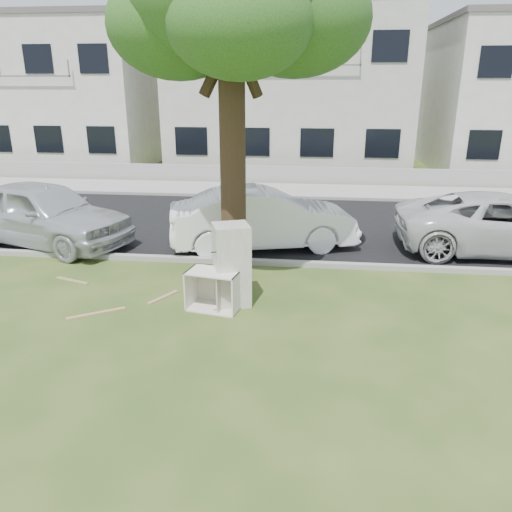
# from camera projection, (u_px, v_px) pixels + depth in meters

# --- Properties ---
(ground) EXTENTS (120.00, 120.00, 0.00)m
(ground) POSITION_uv_depth(u_px,v_px,m) (241.00, 309.00, 9.37)
(ground) COLOR #2E4619
(road) EXTENTS (120.00, 7.00, 0.01)m
(road) POSITION_uv_depth(u_px,v_px,m) (269.00, 224.00, 15.00)
(road) COLOR black
(road) RESTS_ON ground
(kerb_near) EXTENTS (120.00, 0.18, 0.12)m
(kerb_near) POSITION_uv_depth(u_px,v_px,m) (256.00, 264.00, 11.67)
(kerb_near) COLOR gray
(kerb_near) RESTS_ON ground
(kerb_far) EXTENTS (120.00, 0.18, 0.12)m
(kerb_far) POSITION_uv_depth(u_px,v_px,m) (278.00, 198.00, 18.33)
(kerb_far) COLOR gray
(kerb_far) RESTS_ON ground
(sidewalk) EXTENTS (120.00, 2.80, 0.01)m
(sidewalk) POSITION_uv_depth(u_px,v_px,m) (280.00, 190.00, 19.69)
(sidewalk) COLOR gray
(sidewalk) RESTS_ON ground
(low_wall) EXTENTS (120.00, 0.15, 0.70)m
(low_wall) POSITION_uv_depth(u_px,v_px,m) (283.00, 175.00, 21.08)
(low_wall) COLOR gray
(low_wall) RESTS_ON ground
(townhouse_left) EXTENTS (10.20, 8.16, 7.04)m
(townhouse_left) POSITION_uv_depth(u_px,v_px,m) (60.00, 93.00, 25.92)
(townhouse_left) COLOR silver
(townhouse_left) RESTS_ON ground
(townhouse_center) EXTENTS (11.22, 8.16, 7.44)m
(townhouse_center) POSITION_uv_depth(u_px,v_px,m) (291.00, 89.00, 24.57)
(townhouse_center) COLOR beige
(townhouse_center) RESTS_ON ground
(fridge) EXTENTS (0.81, 0.78, 1.57)m
(fridge) POSITION_uv_depth(u_px,v_px,m) (232.00, 265.00, 9.36)
(fridge) COLOR silver
(fridge) RESTS_ON ground
(cabinet) EXTENTS (1.06, 0.77, 0.75)m
(cabinet) POSITION_uv_depth(u_px,v_px,m) (214.00, 290.00, 9.28)
(cabinet) COLOR silver
(cabinet) RESTS_ON ground
(plank_a) EXTENTS (0.93, 0.65, 0.02)m
(plank_a) POSITION_uv_depth(u_px,v_px,m) (96.00, 313.00, 9.18)
(plank_a) COLOR #AE8154
(plank_a) RESTS_ON ground
(plank_b) EXTENTS (0.85, 0.36, 0.02)m
(plank_b) POSITION_uv_depth(u_px,v_px,m) (72.00, 280.00, 10.70)
(plank_b) COLOR #A07C53
(plank_b) RESTS_ON ground
(plank_c) EXTENTS (0.46, 0.73, 0.02)m
(plank_c) POSITION_uv_depth(u_px,v_px,m) (163.00, 297.00, 9.86)
(plank_c) COLOR tan
(plank_c) RESTS_ON ground
(car_center) EXTENTS (4.94, 2.80, 1.54)m
(car_center) POSITION_uv_depth(u_px,v_px,m) (263.00, 219.00, 12.62)
(car_center) COLOR white
(car_center) RESTS_ON ground
(car_right) EXTENTS (5.27, 2.45, 1.46)m
(car_right) POSITION_uv_depth(u_px,v_px,m) (506.00, 224.00, 12.30)
(car_right) COLOR silver
(car_right) RESTS_ON ground
(car_left) EXTENTS (5.25, 3.44, 1.66)m
(car_left) POSITION_uv_depth(u_px,v_px,m) (43.00, 213.00, 12.90)
(car_left) COLOR #B7B9BF
(car_left) RESTS_ON ground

